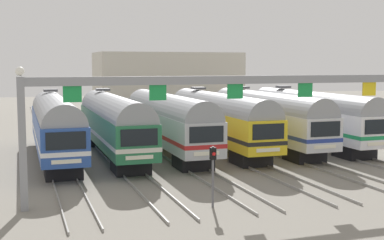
{
  "coord_description": "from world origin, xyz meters",
  "views": [
    {
      "loc": [
        -13.28,
        -39.43,
        7.07
      ],
      "look_at": [
        -0.77,
        -1.93,
        2.84
      ],
      "focal_mm": 48.59,
      "sensor_mm": 36.0,
      "label": 1
    }
  ],
  "objects_px": {
    "commuter_train_blue": "(55,124)",
    "commuter_train_stainless": "(168,120)",
    "yard_signal_mast": "(213,165)",
    "commuter_train_green": "(113,122)",
    "commuter_train_silver": "(266,117)",
    "commuter_train_white": "(311,115)",
    "catenary_gantry": "(271,95)",
    "commuter_train_yellow": "(218,118)"
  },
  "relations": [
    {
      "from": "commuter_train_blue",
      "to": "commuter_train_stainless",
      "type": "height_order",
      "value": "commuter_train_blue"
    },
    {
      "from": "yard_signal_mast",
      "to": "commuter_train_green",
      "type": "bearing_deg",
      "value": 97.76
    },
    {
      "from": "commuter_train_silver",
      "to": "commuter_train_white",
      "type": "bearing_deg",
      "value": 0.0
    },
    {
      "from": "catenary_gantry",
      "to": "commuter_train_blue",
      "type": "bearing_deg",
      "value": 128.67
    },
    {
      "from": "commuter_train_green",
      "to": "commuter_train_white",
      "type": "height_order",
      "value": "same"
    },
    {
      "from": "commuter_train_stainless",
      "to": "commuter_train_silver",
      "type": "relative_size",
      "value": 1.0
    },
    {
      "from": "catenary_gantry",
      "to": "yard_signal_mast",
      "type": "xyz_separation_m",
      "value": [
        -4.32,
        -2.36,
        -3.24
      ]
    },
    {
      "from": "commuter_train_silver",
      "to": "commuter_train_white",
      "type": "height_order",
      "value": "same"
    },
    {
      "from": "commuter_train_stainless",
      "to": "catenary_gantry",
      "type": "xyz_separation_m",
      "value": [
        2.16,
        -13.49,
        2.69
      ]
    },
    {
      "from": "commuter_train_stainless",
      "to": "yard_signal_mast",
      "type": "bearing_deg",
      "value": -97.76
    },
    {
      "from": "commuter_train_green",
      "to": "commuter_train_blue",
      "type": "bearing_deg",
      "value": 180.0
    },
    {
      "from": "commuter_train_yellow",
      "to": "commuter_train_stainless",
      "type": "bearing_deg",
      "value": -179.94
    },
    {
      "from": "commuter_train_green",
      "to": "commuter_train_white",
      "type": "distance_m",
      "value": 17.29
    },
    {
      "from": "commuter_train_blue",
      "to": "commuter_train_stainless",
      "type": "xyz_separation_m",
      "value": [
        8.64,
        -0.0,
        -0.0
      ]
    },
    {
      "from": "commuter_train_stainless",
      "to": "catenary_gantry",
      "type": "relative_size",
      "value": 0.67
    },
    {
      "from": "commuter_train_blue",
      "to": "commuter_train_silver",
      "type": "relative_size",
      "value": 1.0
    },
    {
      "from": "commuter_train_white",
      "to": "catenary_gantry",
      "type": "relative_size",
      "value": 0.67
    },
    {
      "from": "commuter_train_silver",
      "to": "catenary_gantry",
      "type": "distance_m",
      "value": 15.21
    },
    {
      "from": "commuter_train_green",
      "to": "commuter_train_yellow",
      "type": "distance_m",
      "value": 8.64
    },
    {
      "from": "commuter_train_white",
      "to": "catenary_gantry",
      "type": "height_order",
      "value": "catenary_gantry"
    },
    {
      "from": "commuter_train_white",
      "to": "yard_signal_mast",
      "type": "distance_m",
      "value": 21.92
    },
    {
      "from": "commuter_train_stainless",
      "to": "commuter_train_green",
      "type": "bearing_deg",
      "value": 179.94
    },
    {
      "from": "commuter_train_stainless",
      "to": "catenary_gantry",
      "type": "distance_m",
      "value": 13.93
    },
    {
      "from": "commuter_train_white",
      "to": "commuter_train_silver",
      "type": "bearing_deg",
      "value": 180.0
    },
    {
      "from": "commuter_train_green",
      "to": "commuter_train_silver",
      "type": "height_order",
      "value": "same"
    },
    {
      "from": "commuter_train_stainless",
      "to": "commuter_train_white",
      "type": "height_order",
      "value": "commuter_train_white"
    },
    {
      "from": "yard_signal_mast",
      "to": "commuter_train_yellow",
      "type": "bearing_deg",
      "value": 67.77
    },
    {
      "from": "catenary_gantry",
      "to": "commuter_train_white",
      "type": "bearing_deg",
      "value": 51.33
    },
    {
      "from": "commuter_train_yellow",
      "to": "commuter_train_white",
      "type": "relative_size",
      "value": 1.0
    },
    {
      "from": "commuter_train_blue",
      "to": "commuter_train_yellow",
      "type": "xyz_separation_m",
      "value": [
        12.96,
        0.0,
        0.0
      ]
    },
    {
      "from": "commuter_train_blue",
      "to": "commuter_train_white",
      "type": "height_order",
      "value": "same"
    },
    {
      "from": "commuter_train_silver",
      "to": "commuter_train_white",
      "type": "distance_m",
      "value": 4.32
    },
    {
      "from": "commuter_train_blue",
      "to": "catenary_gantry",
      "type": "bearing_deg",
      "value": -51.33
    },
    {
      "from": "commuter_train_blue",
      "to": "commuter_train_stainless",
      "type": "bearing_deg",
      "value": -0.03
    },
    {
      "from": "yard_signal_mast",
      "to": "commuter_train_stainless",
      "type": "bearing_deg",
      "value": 82.24
    },
    {
      "from": "commuter_train_stainless",
      "to": "commuter_train_yellow",
      "type": "distance_m",
      "value": 4.32
    },
    {
      "from": "commuter_train_green",
      "to": "catenary_gantry",
      "type": "distance_m",
      "value": 15.21
    },
    {
      "from": "commuter_train_silver",
      "to": "yard_signal_mast",
      "type": "xyz_separation_m",
      "value": [
        -10.8,
        -15.86,
        -0.55
      ]
    },
    {
      "from": "commuter_train_blue",
      "to": "commuter_train_stainless",
      "type": "distance_m",
      "value": 8.64
    },
    {
      "from": "commuter_train_blue",
      "to": "commuter_train_green",
      "type": "height_order",
      "value": "same"
    },
    {
      "from": "commuter_train_yellow",
      "to": "commuter_train_silver",
      "type": "height_order",
      "value": "same"
    },
    {
      "from": "catenary_gantry",
      "to": "commuter_train_stainless",
      "type": "bearing_deg",
      "value": 99.1
    }
  ]
}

